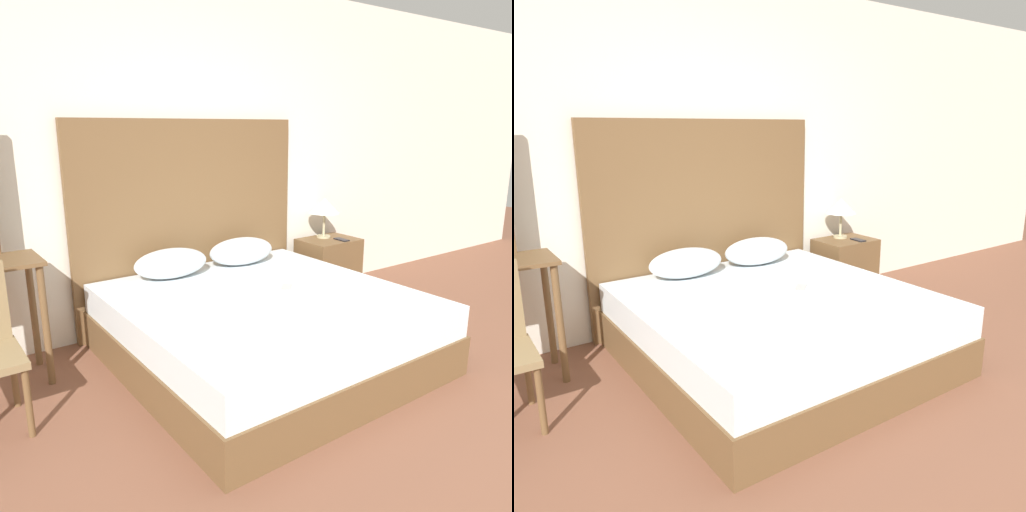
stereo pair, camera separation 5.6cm
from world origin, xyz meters
TOP-DOWN VIEW (x-y plane):
  - ground_plane at (0.00, 0.00)m, footprint 16.00×16.00m
  - wall_back at (0.00, 2.42)m, footprint 10.00×0.06m
  - bed at (-0.06, 1.36)m, footprint 1.87×1.92m
  - headboard at (-0.06, 2.34)m, footprint 1.97×0.05m
  - pillow_left at (-0.38, 2.10)m, footprint 0.57×0.34m
  - pillow_right at (0.26, 2.10)m, footprint 0.57×0.34m
  - phone_on_bed at (0.15, 1.38)m, footprint 0.16×0.15m
  - nightstand at (1.27, 2.11)m, footprint 0.53×0.40m
  - table_lamp at (1.27, 2.19)m, footprint 0.29×0.29m
  - phone_on_nightstand at (1.33, 2.01)m, footprint 0.08×0.15m

SIDE VIEW (x-z plane):
  - ground_plane at x=0.00m, z-range 0.00..0.00m
  - bed at x=-0.06m, z-range 0.00..0.47m
  - nightstand at x=1.27m, z-range 0.00..0.54m
  - phone_on_bed at x=0.15m, z-range 0.47..0.48m
  - phone_on_nightstand at x=1.33m, z-range 0.54..0.55m
  - pillow_left at x=-0.38m, z-range 0.47..0.69m
  - pillow_right at x=0.26m, z-range 0.47..0.69m
  - headboard at x=-0.06m, z-range 0.00..1.63m
  - table_lamp at x=1.27m, z-range 0.65..1.03m
  - wall_back at x=0.00m, z-range 0.00..2.70m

